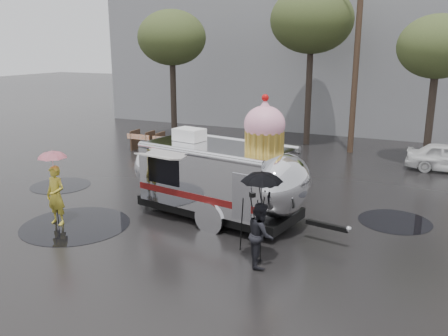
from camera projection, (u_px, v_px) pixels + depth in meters
The scene contains 14 objects.
ground at pixel (150, 252), 12.27m from camera, with size 120.00×120.00×0.00m, color black.
puddles at pixel (143, 212), 15.10m from camera, with size 14.09×7.00×0.01m.
grey_building at pixel (289, 25), 33.28m from camera, with size 22.00×12.00×13.00m, color slate.
utility_pole at pixel (357, 57), 22.34m from camera, with size 1.60×0.28×9.00m.
tree_left at pixel (172, 38), 25.13m from camera, with size 3.64×3.64×6.95m.
tree_mid at pixel (312, 20), 23.80m from camera, with size 4.20×4.20×8.03m.
tree_right at pixel (438, 48), 19.92m from camera, with size 3.36×3.36×6.42m.
barricade_row at pixel (168, 143), 23.14m from camera, with size 4.30×0.80×1.00m.
airstream_trailer at pixel (220, 174), 14.36m from camera, with size 7.29×3.22×3.97m.
person_left at pixel (56, 195), 13.96m from camera, with size 0.64×0.43×1.78m, color gold.
umbrella_pink at pixel (53, 162), 13.70m from camera, with size 1.04×1.04×2.26m.
person_right at pixel (261, 234), 11.36m from camera, with size 0.76×0.42×1.58m, color black.
umbrella_black at pixel (262, 188), 11.06m from camera, with size 1.22×1.22×2.38m.
tripod at pixel (252, 216), 12.02m from camera, with size 0.66×0.61×1.61m.
Camera 1 is at (6.54, -9.43, 5.23)m, focal length 38.00 mm.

